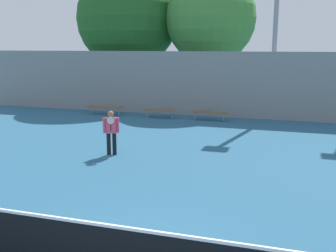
# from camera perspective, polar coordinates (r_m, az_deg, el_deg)

# --- Properties ---
(tennis_player) EXTENTS (0.52, 0.49, 1.55)m
(tennis_player) POSITION_cam_1_polar(r_m,az_deg,el_deg) (13.62, -8.25, -0.62)
(tennis_player) COLOR black
(tennis_player) RESTS_ON ground_plane
(bench_courtside_far) EXTENTS (1.67, 0.40, 0.46)m
(bench_courtside_far) POSITION_cam_1_polar(r_m,az_deg,el_deg) (20.67, -1.18, 2.36)
(bench_courtside_far) COLOR brown
(bench_courtside_far) RESTS_ON ground_plane
(bench_adjacent_court) EXTENTS (2.06, 0.40, 0.46)m
(bench_adjacent_court) POSITION_cam_1_polar(r_m,az_deg,el_deg) (21.87, -9.16, 2.73)
(bench_adjacent_court) COLOR brown
(bench_adjacent_court) RESTS_ON ground_plane
(bench_by_gate) EXTENTS (1.86, 0.40, 0.46)m
(bench_by_gate) POSITION_cam_1_polar(r_m,az_deg,el_deg) (20.01, 6.00, 2.00)
(bench_by_gate) COLOR brown
(bench_by_gate) RESTS_ON ground_plane
(light_pole_far_right) EXTENTS (0.90, 0.60, 9.06)m
(light_pole_far_right) POSITION_cam_1_polar(r_m,az_deg,el_deg) (21.07, 15.46, 16.00)
(light_pole_far_right) COLOR #939399
(light_pole_far_right) RESTS_ON ground_plane
(back_fence) EXTENTS (30.23, 0.06, 3.44)m
(back_fence) POSITION_cam_1_polar(r_m,az_deg,el_deg) (20.72, 10.44, 5.83)
(back_fence) COLOR gray
(back_fence) RESTS_ON ground_plane
(tree_green_broad) EXTENTS (5.51, 5.51, 8.12)m
(tree_green_broad) POSITION_cam_1_polar(r_m,az_deg,el_deg) (24.93, 6.19, 15.26)
(tree_green_broad) COLOR brown
(tree_green_broad) RESTS_ON ground_plane
(tree_dark_dense) EXTENTS (6.48, 6.48, 8.68)m
(tree_dark_dense) POSITION_cam_1_polar(r_m,az_deg,el_deg) (26.50, -5.92, 15.21)
(tree_dark_dense) COLOR brown
(tree_dark_dense) RESTS_ON ground_plane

